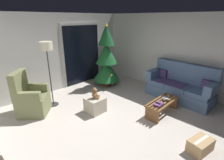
{
  "coord_description": "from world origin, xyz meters",
  "views": [
    {
      "loc": [
        -2.55,
        -2.15,
        2.35
      ],
      "look_at": [
        0.4,
        0.7,
        0.85
      ],
      "focal_mm": 27.46,
      "sensor_mm": 36.0,
      "label": 1
    }
  ],
  "objects_px": {
    "ottoman": "(95,105)",
    "teddy_bear_chestnut": "(95,94)",
    "remote_white": "(165,99)",
    "remote_silver": "(169,96)",
    "couch": "(180,86)",
    "remote_black": "(166,101)",
    "floor_lamp": "(47,53)",
    "cardboard_box_taped_mid_floor": "(200,145)",
    "christmas_tree": "(106,59)",
    "armchair": "(31,99)",
    "book_stack": "(158,104)",
    "remote_graphite": "(165,97)",
    "coffee_table": "(162,105)",
    "cell_phone": "(158,103)"
  },
  "relations": [
    {
      "from": "ottoman",
      "to": "teddy_bear_chestnut",
      "type": "bearing_deg",
      "value": -49.01
    },
    {
      "from": "remote_white",
      "to": "teddy_bear_chestnut",
      "type": "bearing_deg",
      "value": -64.85
    },
    {
      "from": "teddy_bear_chestnut",
      "to": "remote_white",
      "type": "bearing_deg",
      "value": -45.61
    },
    {
      "from": "remote_silver",
      "to": "couch",
      "type": "bearing_deg",
      "value": 63.33
    },
    {
      "from": "remote_black",
      "to": "ottoman",
      "type": "bearing_deg",
      "value": 81.76
    },
    {
      "from": "teddy_bear_chestnut",
      "to": "ottoman",
      "type": "bearing_deg",
      "value": 130.99
    },
    {
      "from": "couch",
      "to": "remote_silver",
      "type": "xyz_separation_m",
      "value": [
        -0.84,
        -0.05,
        -0.03
      ]
    },
    {
      "from": "floor_lamp",
      "to": "cardboard_box_taped_mid_floor",
      "type": "xyz_separation_m",
      "value": [
        1.0,
        -3.64,
        -1.38
      ]
    },
    {
      "from": "christmas_tree",
      "to": "remote_silver",
      "type": "bearing_deg",
      "value": -91.54
    },
    {
      "from": "remote_black",
      "to": "armchair",
      "type": "relative_size",
      "value": 0.14
    },
    {
      "from": "book_stack",
      "to": "christmas_tree",
      "type": "distance_m",
      "value": 2.64
    },
    {
      "from": "remote_white",
      "to": "ottoman",
      "type": "height_order",
      "value": "ottoman"
    },
    {
      "from": "teddy_bear_chestnut",
      "to": "remote_graphite",
      "type": "bearing_deg",
      "value": -42.02
    },
    {
      "from": "remote_silver",
      "to": "ottoman",
      "type": "bearing_deg",
      "value": -161.48
    },
    {
      "from": "remote_black",
      "to": "floor_lamp",
      "type": "height_order",
      "value": "floor_lamp"
    },
    {
      "from": "remote_silver",
      "to": "armchair",
      "type": "relative_size",
      "value": 0.14
    },
    {
      "from": "remote_graphite",
      "to": "teddy_bear_chestnut",
      "type": "relative_size",
      "value": 0.55
    },
    {
      "from": "couch",
      "to": "remote_white",
      "type": "relative_size",
      "value": 12.69
    },
    {
      "from": "couch",
      "to": "coffee_table",
      "type": "relative_size",
      "value": 1.8
    },
    {
      "from": "remote_graphite",
      "to": "christmas_tree",
      "type": "bearing_deg",
      "value": 40.03
    },
    {
      "from": "remote_black",
      "to": "cardboard_box_taped_mid_floor",
      "type": "relative_size",
      "value": 0.3
    },
    {
      "from": "remote_graphite",
      "to": "cardboard_box_taped_mid_floor",
      "type": "distance_m",
      "value": 1.6
    },
    {
      "from": "remote_white",
      "to": "remote_graphite",
      "type": "bearing_deg",
      "value": -165.44
    },
    {
      "from": "remote_graphite",
      "to": "teddy_bear_chestnut",
      "type": "xyz_separation_m",
      "value": [
        -1.37,
        1.23,
        0.14
      ]
    },
    {
      "from": "floor_lamp",
      "to": "teddy_bear_chestnut",
      "type": "distance_m",
      "value": 1.63
    },
    {
      "from": "remote_silver",
      "to": "remote_black",
      "type": "height_order",
      "value": "same"
    },
    {
      "from": "christmas_tree",
      "to": "floor_lamp",
      "type": "relative_size",
      "value": 1.24
    },
    {
      "from": "remote_white",
      "to": "remote_black",
      "type": "bearing_deg",
      "value": 11.88
    },
    {
      "from": "remote_black",
      "to": "christmas_tree",
      "type": "bearing_deg",
      "value": 33.13
    },
    {
      "from": "remote_silver",
      "to": "book_stack",
      "type": "bearing_deg",
      "value": -115.31
    },
    {
      "from": "remote_white",
      "to": "ottoman",
      "type": "xyz_separation_m",
      "value": [
        -1.28,
        1.31,
        -0.18
      ]
    },
    {
      "from": "book_stack",
      "to": "floor_lamp",
      "type": "bearing_deg",
      "value": 119.93
    },
    {
      "from": "floor_lamp",
      "to": "teddy_bear_chestnut",
      "type": "bearing_deg",
      "value": -62.76
    },
    {
      "from": "book_stack",
      "to": "cell_phone",
      "type": "height_order",
      "value": "cell_phone"
    },
    {
      "from": "coffee_table",
      "to": "armchair",
      "type": "relative_size",
      "value": 0.97
    },
    {
      "from": "cell_phone",
      "to": "floor_lamp",
      "type": "relative_size",
      "value": 0.08
    },
    {
      "from": "remote_white",
      "to": "cell_phone",
      "type": "height_order",
      "value": "cell_phone"
    },
    {
      "from": "floor_lamp",
      "to": "coffee_table",
      "type": "bearing_deg",
      "value": -54.9
    },
    {
      "from": "ottoman",
      "to": "remote_black",
      "type": "bearing_deg",
      "value": -49.76
    },
    {
      "from": "remote_graphite",
      "to": "book_stack",
      "type": "bearing_deg",
      "value": 145.74
    },
    {
      "from": "ottoman",
      "to": "cardboard_box_taped_mid_floor",
      "type": "xyz_separation_m",
      "value": [
        0.41,
        -2.49,
        -0.07
      ]
    },
    {
      "from": "couch",
      "to": "remote_white",
      "type": "height_order",
      "value": "couch"
    },
    {
      "from": "remote_white",
      "to": "floor_lamp",
      "type": "bearing_deg",
      "value": -71.99
    },
    {
      "from": "remote_silver",
      "to": "book_stack",
      "type": "relative_size",
      "value": 0.61
    },
    {
      "from": "ottoman",
      "to": "armchair",
      "type": "bearing_deg",
      "value": 136.4
    },
    {
      "from": "couch",
      "to": "remote_black",
      "type": "relative_size",
      "value": 12.69
    },
    {
      "from": "remote_graphite",
      "to": "christmas_tree",
      "type": "relative_size",
      "value": 0.07
    },
    {
      "from": "christmas_tree",
      "to": "book_stack",
      "type": "bearing_deg",
      "value": -105.37
    },
    {
      "from": "book_stack",
      "to": "floor_lamp",
      "type": "distance_m",
      "value": 3.09
    },
    {
      "from": "coffee_table",
      "to": "book_stack",
      "type": "distance_m",
      "value": 0.33
    }
  ]
}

